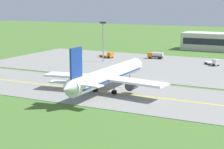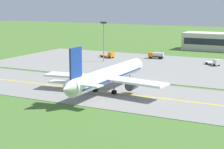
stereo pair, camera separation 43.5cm
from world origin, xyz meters
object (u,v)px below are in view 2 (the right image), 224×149
Objects in this scene: service_truck_baggage at (109,55)px; service_truck_catering at (214,62)px; apron_light_mast at (104,36)px; airplane_lead at (107,76)px; service_truck_pushback at (156,55)px.

service_truck_baggage and service_truck_catering have the same top height.
service_truck_catering is at bearing 13.70° from apron_light_mast.
apron_light_mast is at bearing 119.33° from airplane_lead.
service_truck_baggage is 1.06× the size of service_truck_catering.
airplane_lead is 5.89× the size of service_truck_baggage.
apron_light_mast is (-38.48, -9.38, 8.14)m from service_truck_catering.
service_truck_pushback is (-8.94, 57.46, -2.60)m from airplane_lead.
service_truck_baggage is 41.00m from service_truck_catering.
service_truck_pushback is at bearing 45.83° from apron_light_mast.
airplane_lead is at bearing -62.82° from service_truck_baggage.
apron_light_mast reaches higher than service_truck_baggage.
airplane_lead reaches higher than service_truck_pushback.
service_truck_catering is at bearing 0.72° from service_truck_baggage.
airplane_lead is 6.23× the size of service_truck_catering.
apron_light_mast reaches higher than service_truck_pushback.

